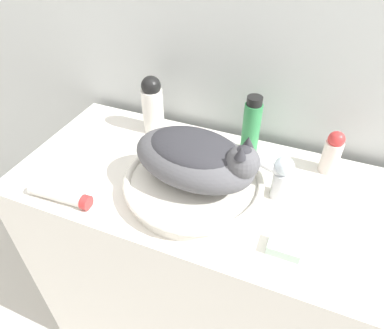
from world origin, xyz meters
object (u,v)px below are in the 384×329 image
object	(u,v)px
faucet	(279,175)
shampoo_bottle_tall	(251,127)
lotion_bottle_white	(153,105)
cat	(196,156)
deodorant_stick	(332,152)
soap_bar	(284,247)
cream_tube	(61,195)

from	to	relation	value
faucet	shampoo_bottle_tall	xyz separation A→B (m)	(-0.11, 0.16, 0.02)
lotion_bottle_white	cat	bearing A→B (deg)	-43.00
cat	faucet	distance (m)	0.21
cat	faucet	bearing A→B (deg)	23.18
faucet	shampoo_bottle_tall	size ratio (longest dim) A/B	0.74
deodorant_stick	lotion_bottle_white	distance (m)	0.55
deodorant_stick	shampoo_bottle_tall	world-z (taller)	shampoo_bottle_tall
faucet	soap_bar	bearing A→B (deg)	91.33
shampoo_bottle_tall	lotion_bottle_white	distance (m)	0.32
cat	lotion_bottle_white	xyz separation A→B (m)	(-0.23, 0.22, -0.02)
lotion_bottle_white	deodorant_stick	bearing A→B (deg)	-0.00
cream_tube	soap_bar	xyz separation A→B (m)	(0.56, 0.06, -0.00)
faucet	lotion_bottle_white	bearing A→B (deg)	-36.48
shampoo_bottle_tall	cream_tube	bearing A→B (deg)	-135.98
faucet	cream_tube	world-z (taller)	faucet
deodorant_stick	soap_bar	bearing A→B (deg)	-100.97
soap_bar	cat	bearing A→B (deg)	157.31
cat	shampoo_bottle_tall	world-z (taller)	cat
faucet	shampoo_bottle_tall	world-z (taller)	shampoo_bottle_tall
deodorant_stick	shampoo_bottle_tall	bearing A→B (deg)	180.00
cat	deodorant_stick	size ratio (longest dim) A/B	2.57
faucet	deodorant_stick	world-z (taller)	faucet
soap_bar	cream_tube	bearing A→B (deg)	-174.14
lotion_bottle_white	cream_tube	size ratio (longest dim) A/B	1.08
soap_bar	deodorant_stick	bearing A→B (deg)	79.03
cat	deodorant_stick	bearing A→B (deg)	40.71
cat	soap_bar	xyz separation A→B (m)	(0.25, -0.11, -0.10)
cream_tube	soap_bar	bearing A→B (deg)	5.86
shampoo_bottle_tall	cream_tube	world-z (taller)	shampoo_bottle_tall
deodorant_stick	lotion_bottle_white	bearing A→B (deg)	180.00
deodorant_stick	cat	bearing A→B (deg)	-145.43
cat	shampoo_bottle_tall	bearing A→B (deg)	74.68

